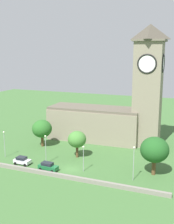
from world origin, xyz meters
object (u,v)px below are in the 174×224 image
church (115,109)px  streetlamp_central (83,154)px  car_white (22,160)px  tree_churchyard (155,150)px  streetlamp_west_mid (46,145)px  tree_riverside_east (77,139)px  streetlamp_east_mid (134,158)px  tree_riverside_west (42,129)px  car_green (48,166)px  streetlamp_west_end (4,140)px

church → streetlamp_central: (-0.03, -23.98, -5.79)m
car_white → tree_churchyard: tree_churchyard is taller
streetlamp_west_mid → tree_riverside_east: (5.26, 6.61, 0.01)m
streetlamp_east_mid → tree_churchyard: tree_churchyard is taller
streetlamp_east_mid → tree_riverside_east: size_ratio=1.08×
streetlamp_west_mid → streetlamp_east_mid: streetlamp_east_mid is taller
church → streetlamp_east_mid: church is taller
tree_riverside_west → tree_riverside_east: 13.40m
tree_churchyard → tree_riverside_east: size_ratio=1.24×
streetlamp_west_mid → streetlamp_central: size_ratio=1.18×
car_green → streetlamp_east_mid: bearing=6.6°
streetlamp_east_mid → tree_riverside_west: 31.44m
streetlamp_central → tree_riverside_east: bearing=123.1°
church → tree_churchyard: bearing=-53.0°
streetlamp_east_mid → tree_riverside_east: bearing=154.3°
streetlamp_central → streetlamp_east_mid: streetlamp_east_mid is taller
car_green → tree_riverside_west: (-9.95, 14.29, 4.17)m
car_green → tree_riverside_west: size_ratio=0.61×
tree_churchyard → tree_riverside_west: tree_churchyard is taller
streetlamp_central → tree_riverside_east: (-4.91, 7.53, 0.64)m
tree_churchyard → tree_riverside_west: (-32.50, 7.55, -0.56)m
car_green → streetlamp_west_mid: streetlamp_west_mid is taller
streetlamp_west_mid → tree_churchyard: bearing=7.5°
tree_riverside_east → streetlamp_west_mid: bearing=-128.5°
streetlamp_west_end → streetlamp_central: bearing=-1.9°
car_green → streetlamp_west_end: 15.17m
streetlamp_central → streetlamp_east_mid: size_ratio=0.81×
streetlamp_east_mid → tree_riverside_west: bearing=157.4°
church → car_green: church is taller
streetlamp_west_mid → streetlamp_central: (10.17, -0.92, -0.63)m
streetlamp_west_mid → streetlamp_east_mid: (21.57, -1.24, 0.20)m
church → streetlamp_east_mid: (11.38, -24.29, -4.96)m
streetlamp_west_mid → tree_riverside_west: tree_riverside_west is taller
church → streetlamp_west_mid: bearing=-113.9°
church → streetlamp_west_end: (-22.07, -23.26, -5.32)m
car_green → streetlamp_west_mid: (-2.50, 3.44, 3.76)m
car_green → tree_riverside_east: tree_riverside_east is taller
streetlamp_west_mid → tree_riverside_east: streetlamp_west_mid is taller
car_white → tree_riverside_east: (10.33, 9.18, 3.81)m
car_white → streetlamp_west_end: bearing=160.8°
streetlamp_west_mid → streetlamp_central: bearing=-5.2°
car_green → streetlamp_central: streetlamp_central is taller
streetlamp_central → tree_churchyard: tree_churchyard is taller
car_green → tree_churchyard: bearing=16.6°
streetlamp_east_mid → tree_churchyard: bearing=52.5°
streetlamp_central → tree_churchyard: bearing=15.9°
streetlamp_west_end → streetlamp_central: 22.06m
car_white → car_green: car_green is taller
tree_riverside_east → streetlamp_east_mid: bearing=-25.7°
church → tree_riverside_east: church is taller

